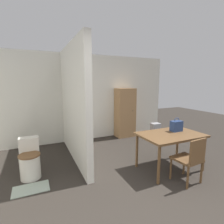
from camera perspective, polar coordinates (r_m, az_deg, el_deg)
name	(u,v)px	position (r m, az deg, el deg)	size (l,w,h in m)	color
wall_back	(80,98)	(5.21, -10.35, 4.49)	(5.64, 0.12, 2.50)	silver
partition_wall	(73,103)	(3.91, -12.49, 2.75)	(0.12, 2.34, 2.50)	silver
dining_table	(170,137)	(3.61, 18.54, -7.89)	(1.20, 0.80, 0.72)	brown
wooden_chair	(190,158)	(3.31, 24.16, -13.63)	(0.44, 0.44, 0.81)	brown
toilet	(30,161)	(3.60, -25.24, -14.23)	(0.37, 0.52, 0.69)	silver
handbag	(176,126)	(3.78, 20.26, -4.28)	(0.23, 0.14, 0.28)	navy
wooden_cabinet	(125,113)	(5.51, 4.25, -0.21)	(0.59, 0.42, 1.53)	#997047
bath_mat	(31,189)	(3.35, -24.91, -21.79)	(0.55, 0.34, 0.01)	#99A899
space_heater	(155,131)	(5.60, 13.93, -5.89)	(0.27, 0.21, 0.46)	#9E9EA3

